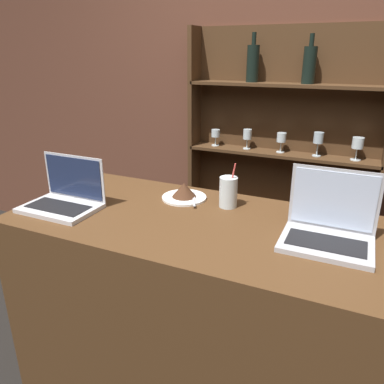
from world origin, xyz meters
name	(u,v)px	position (x,y,z in m)	size (l,w,h in m)	color
bar_counter	(210,324)	(0.00, 0.35, 0.49)	(1.63, 0.69, 0.97)	#4C3019
back_wall	(287,92)	(0.00, 1.65, 1.35)	(7.00, 0.06, 2.70)	brown
back_shelf	(281,159)	(0.01, 1.58, 0.92)	(1.27, 0.18, 1.76)	#472D19
laptop_near	(65,197)	(-0.63, 0.23, 1.02)	(0.31, 0.21, 0.21)	silver
laptop_far	(329,227)	(0.42, 0.37, 1.03)	(0.30, 0.23, 0.25)	#ADADB2
cake_plate	(184,193)	(-0.21, 0.53, 1.00)	(0.20, 0.20, 0.07)	white
water_glass	(227,192)	(0.00, 0.53, 1.04)	(0.08, 0.08, 0.20)	silver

